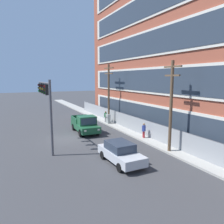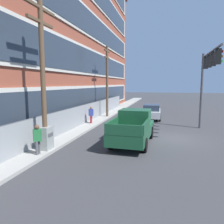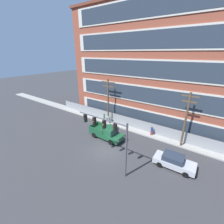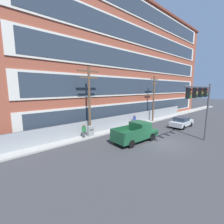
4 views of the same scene
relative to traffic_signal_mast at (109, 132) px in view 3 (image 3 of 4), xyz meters
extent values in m
plane|color=#38383A|center=(-2.16, 2.44, -4.62)|extent=(160.00, 160.00, 0.00)
cube|color=#9E9B93|center=(-2.16, 9.72, -4.54)|extent=(80.00, 2.04, 0.16)
cube|color=brown|center=(5.02, 15.47, 5.05)|extent=(41.91, 9.46, 19.33)
cube|color=beige|center=(5.02, 10.68, -2.49)|extent=(38.55, 0.10, 2.78)
cube|color=#2D3844|center=(5.02, 10.62, -2.49)|extent=(36.88, 0.06, 2.32)
cube|color=beige|center=(5.02, 10.68, 1.38)|extent=(38.55, 0.10, 2.78)
cube|color=#2D3844|center=(5.02, 10.62, 1.38)|extent=(36.88, 0.06, 2.32)
cube|color=beige|center=(5.02, 10.68, 5.24)|extent=(38.55, 0.10, 2.78)
cube|color=#2D3844|center=(5.02, 10.62, 5.24)|extent=(36.88, 0.06, 2.32)
cube|color=beige|center=(5.02, 10.68, 9.11)|extent=(38.55, 0.10, 2.78)
cube|color=#2D3844|center=(5.02, 10.62, 9.11)|extent=(36.88, 0.06, 2.32)
cube|color=gray|center=(-1.56, 10.02, -3.70)|extent=(36.32, 0.04, 1.83)
cylinder|color=#4C4C51|center=(-19.72, 10.02, -3.70)|extent=(0.06, 0.06, 1.83)
cylinder|color=#4C4C51|center=(-1.56, 10.02, -2.78)|extent=(36.32, 0.05, 0.05)
cylinder|color=#4C4C51|center=(2.12, 0.00, -1.54)|extent=(0.20, 0.20, 6.15)
cylinder|color=#4C4C51|center=(-0.94, 0.00, 1.23)|extent=(6.12, 0.14, 0.14)
cube|color=black|center=(0.79, 0.00, 0.68)|extent=(0.28, 0.32, 0.90)
cylinder|color=red|center=(0.79, -0.18, 0.96)|extent=(0.04, 0.18, 0.18)
cylinder|color=#503E08|center=(0.79, -0.18, 0.68)|extent=(0.04, 0.18, 0.18)
cylinder|color=#0A4011|center=(0.79, -0.18, 0.40)|extent=(0.04, 0.18, 0.18)
cube|color=black|center=(-0.54, 0.00, 0.68)|extent=(0.28, 0.32, 0.90)
cylinder|color=#4B0807|center=(-0.54, -0.18, 0.96)|extent=(0.04, 0.18, 0.18)
cylinder|color=gold|center=(-0.54, -0.18, 0.68)|extent=(0.04, 0.18, 0.18)
cylinder|color=#0A4011|center=(-0.54, -0.18, 0.40)|extent=(0.04, 0.18, 0.18)
cube|color=black|center=(-1.87, 0.00, 0.68)|extent=(0.28, 0.32, 0.90)
cylinder|color=#4B0807|center=(-1.87, -0.18, 0.96)|extent=(0.04, 0.18, 0.18)
cylinder|color=gold|center=(-1.87, -0.18, 0.68)|extent=(0.04, 0.18, 0.18)
cylinder|color=#0A4011|center=(-1.87, -0.18, 0.40)|extent=(0.04, 0.18, 0.18)
cube|color=black|center=(-3.21, 0.00, 0.68)|extent=(0.28, 0.32, 0.90)
cylinder|color=#4B0807|center=(-3.21, -0.18, 0.96)|extent=(0.04, 0.18, 0.18)
cylinder|color=#503E08|center=(-3.21, -0.18, 0.68)|extent=(0.04, 0.18, 0.18)
cylinder|color=green|center=(-3.21, -0.18, 0.40)|extent=(0.04, 0.18, 0.18)
cube|color=#194C2D|center=(-4.00, 4.83, -3.87)|extent=(5.40, 2.31, 0.70)
cube|color=#194C2D|center=(-3.26, 4.80, -3.04)|extent=(1.68, 1.98, 0.96)
cube|color=#283342|center=(-2.44, 4.76, -3.04)|extent=(0.13, 1.71, 0.72)
cube|color=#194C2D|center=(-5.15, 5.86, -3.24)|extent=(2.66, 0.23, 0.56)
cube|color=#194C2D|center=(-5.24, 3.90, -3.24)|extent=(2.66, 0.23, 0.56)
cube|color=#194C2D|center=(-6.62, 4.94, -3.24)|extent=(0.19, 2.00, 0.56)
cylinder|color=black|center=(-2.36, 5.72, -4.22)|extent=(0.81, 0.29, 0.80)
cylinder|color=black|center=(-2.45, 3.80, -4.22)|extent=(0.81, 0.29, 0.80)
cylinder|color=black|center=(-5.55, 5.86, -4.22)|extent=(0.81, 0.29, 0.80)
cylinder|color=black|center=(-5.63, 3.94, -4.22)|extent=(0.81, 0.29, 0.80)
cube|color=white|center=(-1.29, 5.44, -3.76)|extent=(0.07, 0.24, 0.16)
cube|color=white|center=(-1.35, 3.99, -3.76)|extent=(0.07, 0.24, 0.16)
cube|color=#B2B5BA|center=(5.92, 4.29, -3.98)|extent=(4.44, 1.95, 0.64)
cube|color=#283342|center=(5.75, 4.28, -3.36)|extent=(2.24, 1.67, 0.60)
cylinder|color=black|center=(7.26, 5.18, -4.30)|extent=(0.65, 0.22, 0.64)
cylinder|color=black|center=(7.31, 3.48, -4.30)|extent=(0.65, 0.22, 0.64)
cylinder|color=black|center=(4.54, 5.10, -4.30)|extent=(0.65, 0.22, 0.64)
cylinder|color=black|center=(4.59, 3.39, -4.30)|extent=(0.65, 0.22, 0.64)
cylinder|color=brown|center=(-6.90, 9.20, -0.59)|extent=(0.26, 0.26, 8.04)
cube|color=brown|center=(-6.90, 9.20, 2.93)|extent=(2.75, 0.14, 0.14)
cube|color=brown|center=(-6.90, 9.20, 2.23)|extent=(2.33, 0.14, 0.14)
cylinder|color=brown|center=(5.65, 9.08, -0.78)|extent=(0.26, 0.26, 7.67)
cube|color=brown|center=(5.65, 9.08, 2.56)|extent=(2.01, 0.14, 0.14)
cube|color=brown|center=(5.65, 9.08, 1.86)|extent=(1.71, 0.14, 0.14)
cube|color=#939993|center=(-6.90, 9.10, -3.91)|extent=(0.73, 0.42, 1.41)
cube|color=#515151|center=(-6.90, 8.88, -3.63)|extent=(0.51, 0.02, 0.20)
cylinder|color=#4C4C51|center=(-7.86, 9.12, -4.19)|extent=(0.14, 0.14, 0.85)
cylinder|color=#4C4C51|center=(-7.68, 9.12, -4.19)|extent=(0.14, 0.14, 0.85)
cube|color=#236B38|center=(-7.77, 9.12, -3.47)|extent=(0.44, 0.46, 0.60)
sphere|color=brown|center=(-7.77, 9.12, -3.05)|extent=(0.24, 0.24, 0.24)
cylinder|color=maroon|center=(1.18, 9.42, -4.19)|extent=(0.14, 0.14, 0.85)
cylinder|color=maroon|center=(1.36, 9.42, -4.19)|extent=(0.14, 0.14, 0.85)
cube|color=navy|center=(1.27, 9.42, -3.47)|extent=(0.42, 0.47, 0.60)
sphere|color=#8C6647|center=(1.27, 9.42, -3.05)|extent=(0.24, 0.24, 0.24)
camera|label=1|loc=(19.61, -2.99, 1.67)|focal=35.00mm
camera|label=2|loc=(-17.31, 2.91, -0.89)|focal=35.00mm
camera|label=3|loc=(8.01, -10.72, 7.47)|focal=24.00mm
camera|label=4|loc=(-16.10, -5.18, 1.09)|focal=24.00mm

